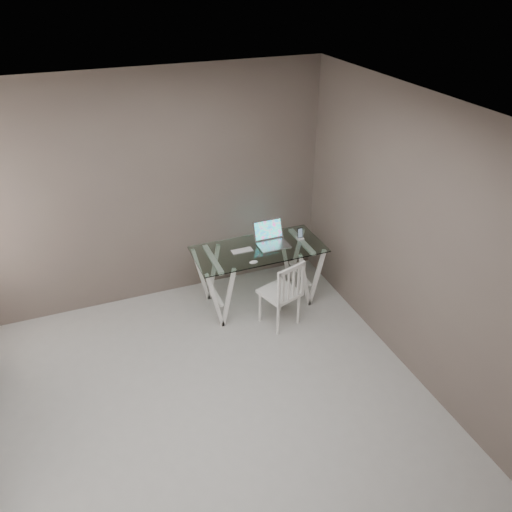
{
  "coord_description": "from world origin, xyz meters",
  "views": [
    {
      "loc": [
        -0.84,
        -2.98,
        3.63
      ],
      "look_at": [
        0.85,
        1.31,
        0.85
      ],
      "focal_mm": 35.0,
      "sensor_mm": 36.0,
      "label": 1
    }
  ],
  "objects": [
    {
      "name": "room",
      "position": [
        -0.06,
        0.02,
        1.72
      ],
      "size": [
        4.5,
        4.52,
        2.71
      ],
      "color": "#A9A7A2",
      "rests_on": "ground"
    },
    {
      "name": "desk",
      "position": [
        1.0,
        1.61,
        0.38
      ],
      "size": [
        1.5,
        0.7,
        0.75
      ],
      "color": "silver",
      "rests_on": "ground"
    },
    {
      "name": "chair",
      "position": [
        1.09,
        1.09,
        0.46
      ],
      "size": [
        0.48,
        0.48,
        0.84
      ],
      "rotation": [
        0.0,
        0.0,
        0.31
      ],
      "color": "white",
      "rests_on": "ground"
    },
    {
      "name": "laptop",
      "position": [
        1.19,
        1.68,
        0.81
      ],
      "size": [
        0.36,
        0.33,
        0.25
      ],
      "color": "#B7B7BB",
      "rests_on": "desk"
    },
    {
      "name": "keyboard",
      "position": [
        0.8,
        1.63,
        0.75
      ],
      "size": [
        0.26,
        0.11,
        0.01
      ],
      "primitive_type": "cube",
      "color": "silver",
      "rests_on": "desk"
    },
    {
      "name": "mouse",
      "position": [
        0.83,
        1.33,
        0.76
      ],
      "size": [
        0.1,
        0.06,
        0.03
      ],
      "primitive_type": "ellipsoid",
      "color": "silver",
      "rests_on": "desk"
    },
    {
      "name": "phone_dock",
      "position": [
        1.54,
        1.64,
        0.78
      ],
      "size": [
        0.08,
        0.08,
        0.14
      ],
      "color": "white",
      "rests_on": "desk"
    }
  ]
}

